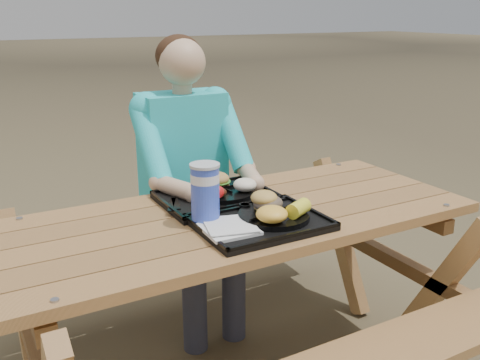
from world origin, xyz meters
TOP-DOWN VIEW (x-y plane):
  - picnic_table at (0.00, 0.00)m, footprint 1.80×1.49m
  - tray_near at (-0.00, -0.15)m, footprint 0.45×0.35m
  - tray_far at (-0.02, 0.15)m, footprint 0.45×0.35m
  - plate_near at (0.05, -0.16)m, footprint 0.26×0.26m
  - plate_far at (0.01, 0.16)m, footprint 0.26×0.26m
  - napkin_stack at (-0.14, -0.18)m, footprint 0.18×0.18m
  - soda_cup at (-0.17, -0.06)m, footprint 0.10×0.10m
  - condiment_bbq at (0.00, -0.04)m, footprint 0.04×0.04m
  - condiment_mustard at (0.06, -0.03)m, footprint 0.05×0.05m
  - sandwich at (0.06, -0.11)m, footprint 0.10×0.10m
  - mac_cheese at (0.00, -0.22)m, footprint 0.11×0.11m
  - corn_cob at (0.12, -0.22)m, footprint 0.12×0.12m
  - cutlery_far at (-0.20, 0.16)m, footprint 0.07×0.15m
  - burger at (0.01, 0.22)m, footprint 0.10×0.10m
  - baked_beans at (-0.05, 0.11)m, footprint 0.08×0.08m
  - potato_salad at (0.08, 0.11)m, footprint 0.10×0.10m
  - diner at (0.02, 0.58)m, footprint 0.48×0.84m

SIDE VIEW (x-z plane):
  - picnic_table at x=0.00m, z-range 0.00..0.75m
  - diner at x=0.02m, z-range 0.00..1.28m
  - tray_near at x=0.00m, z-range 0.75..0.77m
  - tray_far at x=-0.02m, z-range 0.75..0.77m
  - cutlery_far at x=-0.20m, z-range 0.77..0.78m
  - napkin_stack at x=-0.14m, z-range 0.77..0.79m
  - plate_near at x=0.05m, z-range 0.77..0.79m
  - plate_far at x=0.01m, z-range 0.77..0.79m
  - condiment_bbq at x=0.00m, z-range 0.77..0.80m
  - condiment_mustard at x=0.06m, z-range 0.77..0.80m
  - baked_beans at x=-0.05m, z-range 0.79..0.83m
  - potato_salad at x=0.08m, z-range 0.79..0.84m
  - corn_cob at x=0.12m, z-range 0.79..0.84m
  - mac_cheese at x=0.00m, z-range 0.79..0.85m
  - burger at x=0.01m, z-range 0.79..0.88m
  - sandwich at x=0.06m, z-range 0.79..0.90m
  - soda_cup at x=-0.17m, z-range 0.77..0.97m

